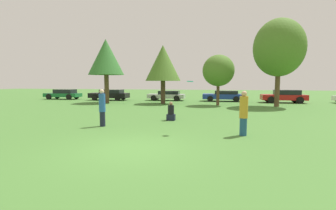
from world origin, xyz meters
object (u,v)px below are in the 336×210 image
at_px(parked_car_black, 110,94).
at_px(person_catcher, 244,113).
at_px(parked_car_silver, 167,95).
at_px(parked_car_red, 284,96).
at_px(parked_car_blue, 224,96).
at_px(tree_2, 218,71).
at_px(tree_3, 279,48).
at_px(tree_1, 163,63).
at_px(bystander_sitting, 171,113).
at_px(person_thrower, 102,107).
at_px(frisbee, 190,81).
at_px(parked_car_green, 63,94).
at_px(tree_0, 106,57).

bearing_deg(parked_car_black, person_catcher, 128.06).
relative_size(parked_car_silver, parked_car_red, 0.98).
relative_size(parked_car_black, parked_car_blue, 1.03).
bearing_deg(tree_2, tree_3, -2.05).
relative_size(parked_car_silver, parked_car_blue, 0.96).
bearing_deg(parked_car_black, tree_1, 154.25).
height_order(person_catcher, parked_car_red, person_catcher).
relative_size(tree_2, parked_car_silver, 1.08).
xyz_separation_m(tree_1, parked_car_black, (-7.24, 3.39, -3.30)).
relative_size(bystander_sitting, parked_car_silver, 0.24).
bearing_deg(person_thrower, bystander_sitting, 47.50).
height_order(person_catcher, parked_car_blue, person_catcher).
height_order(tree_1, tree_2, tree_1).
bearing_deg(tree_2, frisbee, -95.54).
height_order(tree_1, parked_car_silver, tree_1).
distance_m(bystander_sitting, parked_car_red, 16.56).
bearing_deg(tree_2, parked_car_black, 162.11).
bearing_deg(tree_3, frisbee, -116.74).
xyz_separation_m(tree_2, tree_3, (5.07, -0.18, 1.89)).
bearing_deg(person_catcher, parked_car_red, -101.92).
relative_size(frisbee, tree_2, 0.06).
bearing_deg(bystander_sitting, parked_car_blue, 77.19).
height_order(frisbee, parked_car_silver, frisbee).
distance_m(tree_1, parked_car_green, 14.54).
bearing_deg(parked_car_green, frisbee, 135.37).
distance_m(frisbee, tree_3, 14.30).
bearing_deg(parked_car_green, parked_car_silver, -178.69).
distance_m(tree_1, parked_car_black, 8.65).
xyz_separation_m(person_thrower, bystander_sitting, (2.93, 2.50, -0.51)).
xyz_separation_m(tree_2, parked_car_black, (-12.58, 4.06, -2.51)).
bearing_deg(parked_car_black, frisbee, 123.49).
distance_m(bystander_sitting, tree_1, 11.14).
bearing_deg(tree_3, tree_1, 175.35).
xyz_separation_m(parked_car_black, parked_car_red, (19.34, 0.04, 0.03)).
bearing_deg(parked_car_black, parked_car_silver, -173.54).
bearing_deg(parked_car_red, parked_car_silver, -4.29).
xyz_separation_m(tree_1, parked_car_blue, (6.00, 4.27, -3.34)).
bearing_deg(parked_car_black, tree_3, 165.87).
bearing_deg(parked_car_blue, parked_car_silver, -0.37).
distance_m(person_catcher, frisbee, 2.53).
relative_size(tree_0, parked_car_black, 1.41).
relative_size(bystander_sitting, tree_2, 0.23).
bearing_deg(frisbee, tree_0, 127.22).
bearing_deg(bystander_sitting, parked_car_red, 55.44).
height_order(tree_2, parked_car_red, tree_2).
bearing_deg(bystander_sitting, person_catcher, -42.67).
relative_size(tree_2, parked_car_blue, 1.04).
height_order(frisbee, tree_2, tree_2).
relative_size(person_catcher, parked_car_red, 0.41).
distance_m(tree_2, parked_car_silver, 8.01).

